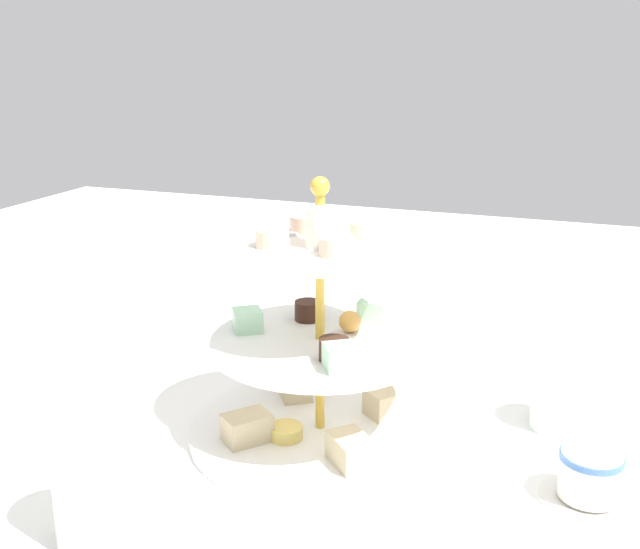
{
  "coord_description": "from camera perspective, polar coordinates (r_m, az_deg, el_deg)",
  "views": [
    {
      "loc": [
        0.71,
        0.26,
        0.41
      ],
      "look_at": [
        0.0,
        0.0,
        0.18
      ],
      "focal_mm": 42.8,
      "sensor_mm": 36.0,
      "label": 1
    }
  ],
  "objects": [
    {
      "name": "water_glass_short_left",
      "position": [
        0.9,
        17.51,
        -8.89
      ],
      "size": [
        0.06,
        0.06,
        0.07
      ],
      "primitive_type": "cylinder",
      "color": "silver",
      "rests_on": "ground_plane"
    },
    {
      "name": "tiered_serving_stand",
      "position": [
        0.82,
        -0.0,
        -6.52
      ],
      "size": [
        0.29,
        0.29,
        0.29
      ],
      "color": "white",
      "rests_on": "ground_plane"
    },
    {
      "name": "butter_knife_left",
      "position": [
        1.06,
        -14.23,
        -6.59
      ],
      "size": [
        0.17,
        0.03,
        0.0
      ],
      "primitive_type": "cube",
      "rotation": [
        0.0,
        0.0,
        6.17
      ],
      "color": "silver",
      "rests_on": "ground_plane"
    },
    {
      "name": "water_glass_tall_right",
      "position": [
        0.69,
        -16.66,
        -14.32
      ],
      "size": [
        0.07,
        0.07,
        0.13
      ],
      "primitive_type": "cylinder",
      "color": "silver",
      "rests_on": "ground_plane"
    },
    {
      "name": "teacup_with_saucer",
      "position": [
        0.78,
        19.5,
        -14.16
      ],
      "size": [
        0.09,
        0.09,
        0.05
      ],
      "color": "white",
      "rests_on": "ground_plane"
    },
    {
      "name": "ground_plane",
      "position": [
        0.86,
        -0.0,
        -11.9
      ],
      "size": [
        2.4,
        2.4,
        0.0
      ],
      "primitive_type": "plane",
      "color": "white"
    }
  ]
}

